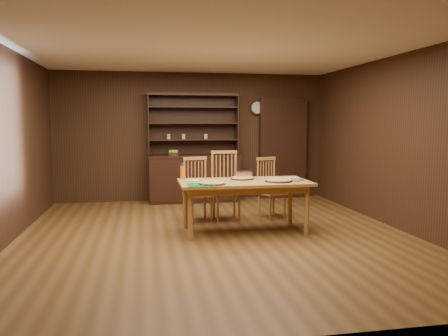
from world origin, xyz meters
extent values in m
plane|color=brown|center=(0.00, 0.00, 0.00)|extent=(6.00, 6.00, 0.00)
plane|color=white|center=(0.00, 0.00, 2.60)|extent=(6.00, 6.00, 0.00)
plane|color=#352011|center=(0.00, 3.00, 1.30)|extent=(5.50, 0.00, 5.50)
plane|color=#352011|center=(0.00, -3.00, 1.30)|extent=(5.50, 0.00, 5.50)
plane|color=#352011|center=(-2.75, 0.00, 1.30)|extent=(0.00, 6.00, 6.00)
plane|color=#352011|center=(2.75, 0.00, 1.30)|extent=(0.00, 6.00, 6.00)
cube|color=black|center=(0.00, 2.74, 0.45)|extent=(1.80, 0.50, 0.90)
cube|color=black|center=(0.00, 2.74, 0.92)|extent=(1.84, 0.52, 0.04)
cube|color=black|center=(0.00, 2.97, 1.55)|extent=(1.80, 0.02, 1.20)
cube|color=black|center=(-0.89, 2.82, 1.55)|extent=(0.02, 0.32, 1.20)
cube|color=black|center=(0.89, 2.82, 1.55)|extent=(0.02, 0.32, 1.20)
cube|color=black|center=(0.00, 2.82, 2.15)|extent=(1.84, 0.34, 0.05)
cylinder|color=#A9A08F|center=(-0.50, 2.82, 1.31)|extent=(0.07, 0.07, 0.10)
cylinder|color=#A9A08F|center=(-0.20, 2.82, 1.31)|extent=(0.07, 0.07, 0.10)
cube|color=black|center=(1.90, 2.90, 1.05)|extent=(1.00, 0.18, 2.10)
cylinder|color=black|center=(1.35, 2.96, 1.90)|extent=(0.30, 0.04, 0.30)
cylinder|color=beige|center=(1.35, 2.94, 1.90)|extent=(0.24, 0.01, 0.24)
cube|color=#B47F3E|center=(0.44, 0.18, 0.73)|extent=(1.88, 0.94, 0.04)
cylinder|color=#B47F3E|center=(-0.39, -0.18, 0.35)|extent=(0.07, 0.07, 0.71)
cylinder|color=#B47F3E|center=(-0.39, 0.53, 0.35)|extent=(0.07, 0.07, 0.71)
cylinder|color=#B47F3E|center=(1.27, -0.18, 0.35)|extent=(0.07, 0.07, 0.71)
cylinder|color=#B47F3E|center=(1.27, 0.53, 0.35)|extent=(0.07, 0.07, 0.71)
cube|color=#BE7A41|center=(-0.13, 0.99, 0.43)|extent=(0.50, 0.49, 0.04)
cylinder|color=#BE7A41|center=(-0.25, 0.81, 0.21)|extent=(0.04, 0.04, 0.41)
cylinder|color=#BE7A41|center=(-0.32, 1.10, 0.21)|extent=(0.04, 0.04, 0.41)
cylinder|color=#BE7A41|center=(0.06, 0.88, 0.21)|extent=(0.04, 0.04, 0.41)
cylinder|color=#BE7A41|center=(0.00, 1.17, 0.21)|extent=(0.04, 0.04, 0.41)
cube|color=#BE7A41|center=(-0.16, 1.16, 1.01)|extent=(0.40, 0.12, 0.05)
cube|color=#BE7A41|center=(0.33, 1.00, 0.48)|extent=(0.48, 0.45, 0.04)
cylinder|color=#BE7A41|center=(0.16, 0.83, 0.23)|extent=(0.04, 0.04, 0.46)
cylinder|color=#BE7A41|center=(0.15, 1.16, 0.23)|extent=(0.04, 0.04, 0.46)
cylinder|color=#BE7A41|center=(0.51, 0.84, 0.23)|extent=(0.04, 0.04, 0.46)
cylinder|color=#BE7A41|center=(0.50, 1.17, 0.23)|extent=(0.04, 0.04, 0.46)
cube|color=#BE7A41|center=(0.33, 1.19, 1.10)|extent=(0.44, 0.05, 0.05)
cube|color=#BE7A41|center=(1.12, 1.03, 0.42)|extent=(0.53, 0.52, 0.04)
cylinder|color=#BE7A41|center=(1.04, 0.83, 0.20)|extent=(0.04, 0.04, 0.40)
cylinder|color=#BE7A41|center=(0.92, 1.11, 0.20)|extent=(0.04, 0.04, 0.40)
cylinder|color=#BE7A41|center=(1.33, 0.96, 0.20)|extent=(0.04, 0.04, 0.40)
cylinder|color=#BE7A41|center=(1.21, 1.23, 0.20)|extent=(0.04, 0.04, 0.40)
cube|color=#BE7A41|center=(1.06, 1.19, 0.98)|extent=(0.37, 0.19, 0.05)
cylinder|color=black|center=(-0.07, -0.08, 0.76)|extent=(0.37, 0.37, 0.01)
cylinder|color=tan|center=(-0.07, -0.08, 0.77)|extent=(0.34, 0.34, 0.02)
torus|color=#D48E4C|center=(-0.07, -0.08, 0.77)|extent=(0.35, 0.35, 0.03)
cylinder|color=black|center=(0.91, 0.03, 0.76)|extent=(0.40, 0.40, 0.01)
cylinder|color=tan|center=(0.91, 0.03, 0.77)|extent=(0.37, 0.37, 0.02)
torus|color=#D48E4C|center=(0.91, 0.03, 0.77)|extent=(0.37, 0.37, 0.03)
cylinder|color=black|center=(0.46, 0.37, 0.76)|extent=(0.36, 0.36, 0.01)
cylinder|color=tan|center=(0.46, 0.37, 0.77)|extent=(0.32, 0.32, 0.02)
torus|color=#D48E4C|center=(0.46, 0.37, 0.77)|extent=(0.33, 0.33, 0.03)
cylinder|color=white|center=(-0.29, 0.30, 0.76)|extent=(0.23, 0.23, 0.01)
torus|color=#385EA9|center=(-0.29, 0.30, 0.76)|extent=(0.23, 0.23, 0.01)
cylinder|color=white|center=(1.21, 0.32, 0.76)|extent=(0.26, 0.26, 0.01)
torus|color=#385EA9|center=(1.21, 0.32, 0.76)|extent=(0.26, 0.26, 0.01)
cube|color=white|center=(0.49, 0.50, 0.80)|extent=(0.28, 0.21, 0.11)
cylinder|color=orange|center=(-0.42, 0.54, 0.85)|extent=(0.07, 0.07, 0.20)
cylinder|color=#1533AF|center=(-0.42, 0.54, 0.97)|extent=(0.04, 0.04, 0.03)
cube|color=#A91321|center=(1.17, 0.07, 0.76)|extent=(0.25, 0.25, 0.01)
cube|color=#A91321|center=(1.22, 0.17, 0.76)|extent=(0.28, 0.28, 0.02)
cylinder|color=black|center=(-0.42, 2.69, 0.97)|extent=(0.26, 0.26, 0.06)
sphere|color=#93B630|center=(-0.47, 2.69, 1.02)|extent=(0.08, 0.08, 0.08)
sphere|color=#93B630|center=(-0.39, 2.72, 1.02)|extent=(0.08, 0.08, 0.08)
sphere|color=#93B630|center=(-0.42, 2.64, 1.02)|extent=(0.08, 0.08, 0.08)
sphere|color=#93B630|center=(-0.36, 2.67, 1.02)|extent=(0.08, 0.08, 0.08)
camera|label=1|loc=(-0.98, -5.95, 1.60)|focal=35.00mm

